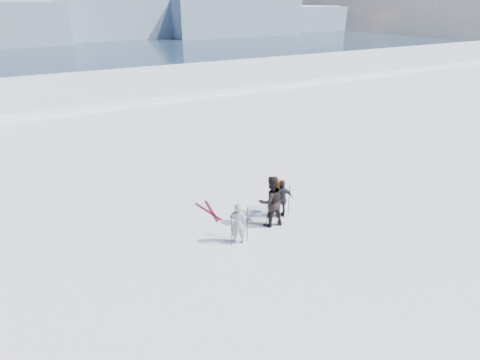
# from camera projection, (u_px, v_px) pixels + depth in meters

# --- Properties ---
(lake_basin) EXTENTS (820.00, 820.00, 71.62)m
(lake_basin) POSITION_uv_depth(u_px,v_px,m) (126.00, 150.00, 38.76)
(lake_basin) COLOR white
(lake_basin) RESTS_ON ground
(far_mountain_range) EXTENTS (770.00, 110.00, 53.00)m
(far_mountain_range) POSITION_uv_depth(u_px,v_px,m) (52.00, 18.00, 386.49)
(far_mountain_range) COLOR slate
(far_mountain_range) RESTS_ON ground
(skier_grey) EXTENTS (0.65, 0.60, 1.50)m
(skier_grey) POSITION_uv_depth(u_px,v_px,m) (238.00, 223.00, 12.41)
(skier_grey) COLOR #8E949B
(skier_grey) RESTS_ON ground
(skier_dark) EXTENTS (1.03, 0.85, 1.94)m
(skier_dark) POSITION_uv_depth(u_px,v_px,m) (271.00, 201.00, 13.32)
(skier_dark) COLOR black
(skier_dark) RESTS_ON ground
(skier_pack) EXTENTS (0.94, 0.59, 1.50)m
(skier_pack) POSITION_uv_depth(u_px,v_px,m) (282.00, 199.00, 13.94)
(skier_pack) COLOR black
(skier_pack) RESTS_ON ground
(backpack) EXTENTS (0.36, 0.26, 0.49)m
(backpack) POSITION_uv_depth(u_px,v_px,m) (281.00, 172.00, 13.74)
(backpack) COLOR #CD5613
(backpack) RESTS_ON skier_pack
(ski_poles) EXTENTS (2.78, 0.73, 1.33)m
(ski_poles) POSITION_uv_depth(u_px,v_px,m) (266.00, 213.00, 13.25)
(ski_poles) COLOR black
(ski_poles) RESTS_ON ground
(skis_loose) EXTENTS (0.53, 1.69, 0.03)m
(skis_loose) POSITION_uv_depth(u_px,v_px,m) (210.00, 211.00, 14.59)
(skis_loose) COLOR black
(skis_loose) RESTS_ON ground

